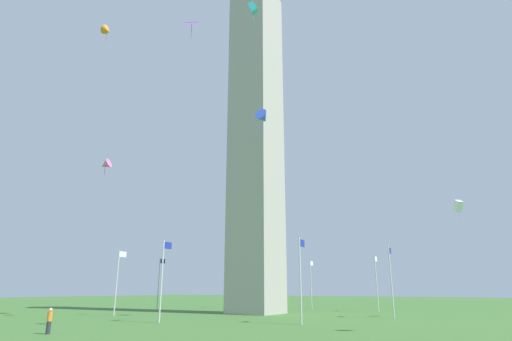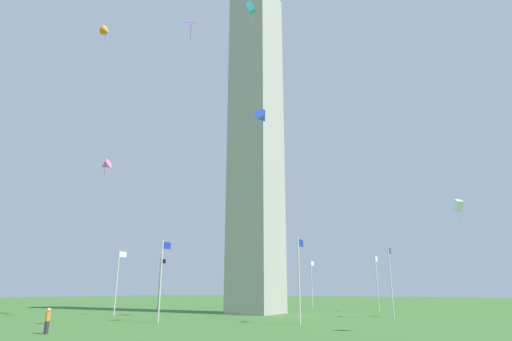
{
  "view_description": "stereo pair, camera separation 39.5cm",
  "coord_description": "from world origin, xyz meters",
  "px_view_note": "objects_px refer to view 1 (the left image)",
  "views": [
    {
      "loc": [
        -44.82,
        -27.49,
        2.86
      ],
      "look_at": [
        0.0,
        0.0,
        18.01
      ],
      "focal_mm": 28.97,
      "sensor_mm": 36.0,
      "label": 1
    },
    {
      "loc": [
        -44.61,
        -27.82,
        2.86
      ],
      "look_at": [
        0.0,
        0.0,
        18.01
      ],
      "focal_mm": 28.97,
      "sensor_mm": 36.0,
      "label": 2
    }
  ],
  "objects_px": {
    "flagpole_ne": "(232,282)",
    "flagpole_s": "(162,276)",
    "flagpole_sw": "(301,275)",
    "flagpole_w": "(391,278)",
    "kite_pink_delta": "(105,165)",
    "kite_white_box": "(458,206)",
    "obelisk_monument": "(256,118)",
    "kite_purple_diamond": "(192,22)",
    "person_orange_shirt": "(49,321)",
    "flagpole_n": "(311,282)",
    "kite_blue_delta": "(263,118)",
    "kite_orange_delta": "(107,31)",
    "kite_cyan_box": "(253,8)",
    "flagpole_nw": "(376,280)",
    "flagpole_e": "(159,281)",
    "flagpole_se": "(117,279)"
  },
  "relations": [
    {
      "from": "kite_cyan_box",
      "to": "kite_white_box",
      "type": "height_order",
      "value": "kite_cyan_box"
    },
    {
      "from": "flagpole_sw",
      "to": "flagpole_w",
      "type": "distance_m",
      "value": 12.53
    },
    {
      "from": "flagpole_e",
      "to": "kite_blue_delta",
      "type": "relative_size",
      "value": 2.53
    },
    {
      "from": "kite_blue_delta",
      "to": "kite_pink_delta",
      "type": "xyz_separation_m",
      "value": [
        -7.74,
        15.65,
        -4.92
      ]
    },
    {
      "from": "kite_blue_delta",
      "to": "kite_purple_diamond",
      "type": "distance_m",
      "value": 13.88
    },
    {
      "from": "flagpole_n",
      "to": "flagpole_nw",
      "type": "bearing_deg",
      "value": -112.5
    },
    {
      "from": "flagpole_n",
      "to": "kite_cyan_box",
      "type": "height_order",
      "value": "kite_cyan_box"
    },
    {
      "from": "flagpole_ne",
      "to": "flagpole_s",
      "type": "xyz_separation_m",
      "value": [
        -27.94,
        -11.57,
        0.0
      ]
    },
    {
      "from": "obelisk_monument",
      "to": "kite_purple_diamond",
      "type": "height_order",
      "value": "obelisk_monument"
    },
    {
      "from": "kite_cyan_box",
      "to": "kite_purple_diamond",
      "type": "relative_size",
      "value": 0.68
    },
    {
      "from": "flagpole_nw",
      "to": "kite_blue_delta",
      "type": "xyz_separation_m",
      "value": [
        -20.34,
        5.32,
        16.96
      ]
    },
    {
      "from": "flagpole_w",
      "to": "kite_white_box",
      "type": "xyz_separation_m",
      "value": [
        3.36,
        -6.86,
        7.4
      ]
    },
    {
      "from": "flagpole_ne",
      "to": "flagpole_e",
      "type": "distance_m",
      "value": 12.53
    },
    {
      "from": "flagpole_s",
      "to": "flagpole_nw",
      "type": "height_order",
      "value": "same"
    },
    {
      "from": "flagpole_n",
      "to": "flagpole_sw",
      "type": "bearing_deg",
      "value": -157.5
    },
    {
      "from": "flagpole_w",
      "to": "kite_orange_delta",
      "type": "xyz_separation_m",
      "value": [
        -22.53,
        19.83,
        23.35
      ]
    },
    {
      "from": "obelisk_monument",
      "to": "flagpole_sw",
      "type": "bearing_deg",
      "value": -134.84
    },
    {
      "from": "kite_blue_delta",
      "to": "flagpole_n",
      "type": "bearing_deg",
      "value": 13.98
    },
    {
      "from": "obelisk_monument",
      "to": "kite_cyan_box",
      "type": "height_order",
      "value": "obelisk_monument"
    },
    {
      "from": "flagpole_s",
      "to": "kite_pink_delta",
      "type": "distance_m",
      "value": 15.27
    },
    {
      "from": "flagpole_ne",
      "to": "flagpole_sw",
      "type": "distance_m",
      "value": 32.73
    },
    {
      "from": "flagpole_w",
      "to": "kite_purple_diamond",
      "type": "xyz_separation_m",
      "value": [
        -14.16,
        16.32,
        28.14
      ]
    },
    {
      "from": "flagpole_n",
      "to": "flagpole_w",
      "type": "height_order",
      "value": "same"
    },
    {
      "from": "kite_orange_delta",
      "to": "flagpole_n",
      "type": "bearing_deg",
      "value": -5.08
    },
    {
      "from": "flagpole_n",
      "to": "flagpole_ne",
      "type": "bearing_deg",
      "value": 112.5
    },
    {
      "from": "flagpole_s",
      "to": "person_orange_shirt",
      "type": "xyz_separation_m",
      "value": [
        -10.89,
        -0.53,
        -3.18
      ]
    },
    {
      "from": "flagpole_ne",
      "to": "kite_purple_diamond",
      "type": "height_order",
      "value": "kite_purple_diamond"
    },
    {
      "from": "kite_blue_delta",
      "to": "flagpole_s",
      "type": "bearing_deg",
      "value": 140.54
    },
    {
      "from": "flagpole_n",
      "to": "flagpole_e",
      "type": "distance_m",
      "value": 23.14
    },
    {
      "from": "person_orange_shirt",
      "to": "flagpole_n",
      "type": "bearing_deg",
      "value": 3.78
    },
    {
      "from": "flagpole_nw",
      "to": "kite_orange_delta",
      "type": "distance_m",
      "value": 43.98
    },
    {
      "from": "flagpole_w",
      "to": "kite_orange_delta",
      "type": "distance_m",
      "value": 38.02
    },
    {
      "from": "kite_cyan_box",
      "to": "kite_white_box",
      "type": "xyz_separation_m",
      "value": [
        24.75,
        -10.42,
        -12.81
      ]
    },
    {
      "from": "flagpole_s",
      "to": "flagpole_w",
      "type": "xyz_separation_m",
      "value": [
        16.37,
        -16.37,
        0.0
      ]
    },
    {
      "from": "flagpole_n",
      "to": "kite_blue_delta",
      "type": "height_order",
      "value": "kite_blue_delta"
    },
    {
      "from": "obelisk_monument",
      "to": "kite_pink_delta",
      "type": "distance_m",
      "value": 21.22
    },
    {
      "from": "kite_purple_diamond",
      "to": "kite_white_box",
      "type": "relative_size",
      "value": 1.06
    },
    {
      "from": "flagpole_e",
      "to": "kite_orange_delta",
      "type": "relative_size",
      "value": 3.77
    },
    {
      "from": "flagpole_ne",
      "to": "person_orange_shirt",
      "type": "xyz_separation_m",
      "value": [
        -38.83,
        -12.1,
        -3.18
      ]
    },
    {
      "from": "flagpole_s",
      "to": "flagpole_w",
      "type": "bearing_deg",
      "value": -45.0
    },
    {
      "from": "flagpole_se",
      "to": "kite_cyan_box",
      "type": "distance_m",
      "value": 33.15
    },
    {
      "from": "flagpole_n",
      "to": "kite_white_box",
      "type": "bearing_deg",
      "value": -119.25
    },
    {
      "from": "kite_pink_delta",
      "to": "kite_white_box",
      "type": "height_order",
      "value": "kite_pink_delta"
    },
    {
      "from": "person_orange_shirt",
      "to": "kite_pink_delta",
      "type": "distance_m",
      "value": 21.11
    },
    {
      "from": "flagpole_e",
      "to": "kite_purple_diamond",
      "type": "distance_m",
      "value": 35.52
    },
    {
      "from": "flagpole_w",
      "to": "flagpole_nw",
      "type": "relative_size",
      "value": 1.0
    },
    {
      "from": "kite_white_box",
      "to": "kite_purple_diamond",
      "type": "bearing_deg",
      "value": 127.08
    },
    {
      "from": "kite_blue_delta",
      "to": "kite_orange_delta",
      "type": "relative_size",
      "value": 1.49
    },
    {
      "from": "flagpole_nw",
      "to": "kite_purple_diamond",
      "type": "height_order",
      "value": "kite_purple_diamond"
    },
    {
      "from": "flagpole_se",
      "to": "flagpole_s",
      "type": "height_order",
      "value": "same"
    }
  ]
}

